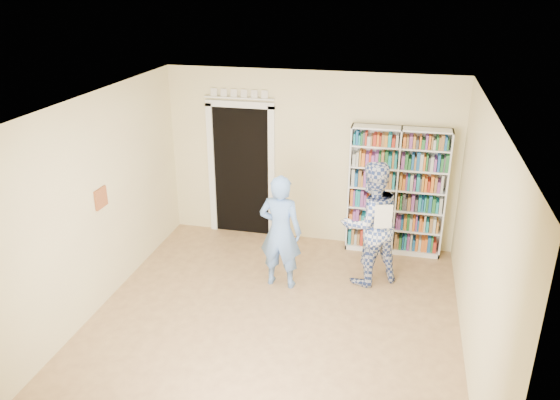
# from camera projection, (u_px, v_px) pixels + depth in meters

# --- Properties ---
(floor) EXTENTS (5.00, 5.00, 0.00)m
(floor) POSITION_uv_depth(u_px,v_px,m) (271.00, 325.00, 6.68)
(floor) COLOR #906745
(floor) RESTS_ON ground
(ceiling) EXTENTS (5.00, 5.00, 0.00)m
(ceiling) POSITION_uv_depth(u_px,v_px,m) (270.00, 107.00, 5.65)
(ceiling) COLOR white
(ceiling) RESTS_ON wall_back
(wall_back) EXTENTS (4.50, 0.00, 4.50)m
(wall_back) POSITION_uv_depth(u_px,v_px,m) (310.00, 159.00, 8.41)
(wall_back) COLOR #F6EAA9
(wall_back) RESTS_ON floor
(wall_left) EXTENTS (0.00, 5.00, 5.00)m
(wall_left) POSITION_uv_depth(u_px,v_px,m) (91.00, 208.00, 6.63)
(wall_left) COLOR #F6EAA9
(wall_left) RESTS_ON floor
(wall_right) EXTENTS (0.00, 5.00, 5.00)m
(wall_right) POSITION_uv_depth(u_px,v_px,m) (480.00, 246.00, 5.69)
(wall_right) COLOR #F6EAA9
(wall_right) RESTS_ON floor
(bookshelf) EXTENTS (1.43, 0.27, 1.96)m
(bookshelf) POSITION_uv_depth(u_px,v_px,m) (397.00, 191.00, 8.13)
(bookshelf) COLOR white
(bookshelf) RESTS_ON floor
(doorway) EXTENTS (1.10, 0.08, 2.43)m
(doorway) POSITION_uv_depth(u_px,v_px,m) (241.00, 164.00, 8.69)
(doorway) COLOR black
(doorway) RESTS_ON floor
(wall_art) EXTENTS (0.03, 0.25, 0.25)m
(wall_art) POSITION_uv_depth(u_px,v_px,m) (101.00, 198.00, 6.79)
(wall_art) COLOR brown
(wall_art) RESTS_ON wall_left
(man_blue) EXTENTS (0.61, 0.42, 1.60)m
(man_blue) POSITION_uv_depth(u_px,v_px,m) (280.00, 232.00, 7.28)
(man_blue) COLOR #6693E2
(man_blue) RESTS_ON floor
(man_plaid) EXTENTS (1.08, 1.02, 1.75)m
(man_plaid) POSITION_uv_depth(u_px,v_px,m) (370.00, 224.00, 7.34)
(man_plaid) COLOR #2E448E
(man_plaid) RESTS_ON floor
(paper_sheet) EXTENTS (0.23, 0.07, 0.33)m
(paper_sheet) POSITION_uv_depth(u_px,v_px,m) (383.00, 217.00, 6.98)
(paper_sheet) COLOR white
(paper_sheet) RESTS_ON man_plaid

